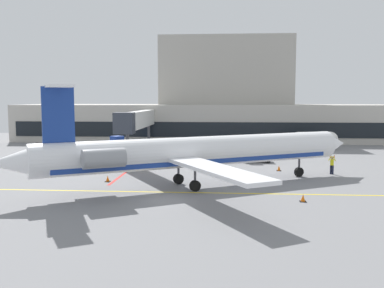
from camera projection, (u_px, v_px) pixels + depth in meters
ground at (174, 200)px, 32.33m from camera, size 120.00×120.00×0.11m
terminal_building at (211, 105)px, 79.69m from camera, size 66.43×16.23×18.76m
jet_bridge_west at (137, 120)px, 61.60m from camera, size 2.40×19.85×5.78m
regional_jet at (195, 152)px, 36.60m from camera, size 29.66×23.08×8.45m
baggage_tug at (254, 155)px, 51.19m from camera, size 3.37×2.14×1.92m
pushback_tractor at (120, 144)px, 61.95m from camera, size 3.67×3.76×2.20m
fuel_tank at (314, 140)px, 63.86m from camera, size 7.09×3.13×2.63m
marshaller at (332, 164)px, 42.97m from camera, size 0.69×0.60×1.93m
safety_cone_alpha at (108, 179)px, 39.11m from camera, size 0.47×0.47×0.55m
safety_cone_bravo at (279, 168)px, 45.04m from camera, size 0.47×0.47×0.55m
safety_cone_charlie at (303, 198)px, 31.52m from camera, size 0.47×0.47×0.55m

